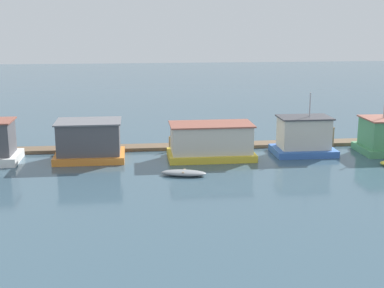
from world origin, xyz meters
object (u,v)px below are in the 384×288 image
(houseboat_orange, at_px, (89,141))
(houseboat_yellow, at_px, (211,142))
(mooring_post_near_left, at_px, (82,146))
(mooring_post_far_left, at_px, (333,137))
(dinghy_grey, at_px, (184,173))
(mooring_post_centre, at_px, (170,144))
(houseboat_blue, at_px, (304,137))

(houseboat_orange, height_order, houseboat_yellow, houseboat_orange)
(mooring_post_near_left, bearing_deg, mooring_post_far_left, 0.00)
(dinghy_grey, relative_size, mooring_post_near_left, 2.54)
(houseboat_yellow, distance_m, mooring_post_centre, 4.41)
(houseboat_orange, xyz_separation_m, mooring_post_near_left, (-0.79, 2.09, -0.89))
(mooring_post_near_left, height_order, mooring_post_centre, mooring_post_near_left)
(houseboat_yellow, height_order, houseboat_blue, houseboat_blue)
(mooring_post_near_left, bearing_deg, houseboat_blue, -6.48)
(mooring_post_near_left, relative_size, mooring_post_centre, 1.02)
(houseboat_yellow, xyz_separation_m, mooring_post_centre, (-3.30, 2.82, -0.76))
(houseboat_blue, height_order, mooring_post_far_left, houseboat_blue)
(houseboat_orange, relative_size, mooring_post_centre, 4.18)
(houseboat_blue, xyz_separation_m, mooring_post_far_left, (3.53, 2.20, -0.58))
(houseboat_yellow, relative_size, houseboat_blue, 1.34)
(houseboat_blue, distance_m, mooring_post_near_left, 19.48)
(houseboat_yellow, distance_m, dinghy_grey, 5.78)
(mooring_post_far_left, bearing_deg, houseboat_blue, -148.10)
(houseboat_blue, bearing_deg, houseboat_orange, 179.66)
(houseboat_yellow, bearing_deg, mooring_post_near_left, 165.67)
(houseboat_yellow, bearing_deg, mooring_post_centre, 139.50)
(houseboat_orange, xyz_separation_m, dinghy_grey, (7.46, -5.64, -1.38))
(houseboat_yellow, distance_m, mooring_post_far_left, 12.17)
(houseboat_orange, distance_m, houseboat_yellow, 10.27)
(mooring_post_far_left, height_order, mooring_post_centre, mooring_post_far_left)
(houseboat_blue, distance_m, mooring_post_far_left, 4.20)
(mooring_post_near_left, height_order, mooring_post_far_left, mooring_post_far_left)
(dinghy_grey, distance_m, mooring_post_near_left, 11.32)
(houseboat_orange, xyz_separation_m, mooring_post_far_left, (22.07, 2.09, -0.66))
(mooring_post_near_left, distance_m, mooring_post_centre, 7.74)
(houseboat_yellow, relative_size, dinghy_grey, 2.03)
(houseboat_orange, bearing_deg, mooring_post_near_left, 110.84)
(houseboat_yellow, xyz_separation_m, mooring_post_near_left, (-11.04, 2.82, -0.75))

